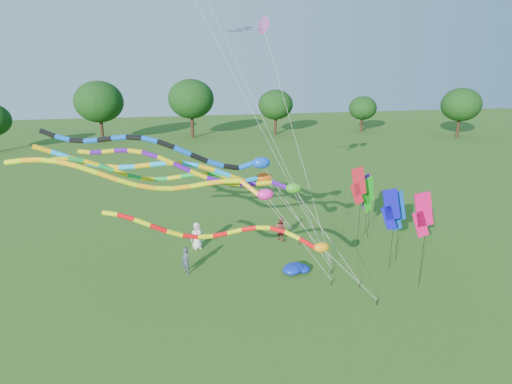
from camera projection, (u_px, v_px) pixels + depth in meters
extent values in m
plane|color=#2E5917|center=(313.00, 313.00, 20.61)|extent=(160.00, 160.00, 0.00)
cylinder|color=#382314|center=(453.00, 134.00, 63.25)|extent=(0.50, 0.50, 2.59)
ellipsoid|color=black|center=(456.00, 111.00, 62.26)|extent=(5.46, 5.46, 4.64)
cylinder|color=#382314|center=(360.00, 128.00, 67.98)|extent=(0.50, 0.50, 2.98)
ellipsoid|color=black|center=(362.00, 103.00, 66.84)|extent=(6.29, 6.29, 5.35)
cylinder|color=#382314|center=(274.00, 121.00, 74.78)|extent=(0.50, 0.50, 3.17)
ellipsoid|color=black|center=(275.00, 97.00, 73.57)|extent=(6.68, 6.68, 5.68)
cylinder|color=#382314|center=(189.00, 124.00, 73.03)|extent=(0.50, 0.50, 2.63)
ellipsoid|color=black|center=(188.00, 104.00, 72.03)|extent=(5.56, 5.56, 4.73)
cylinder|color=#382314|center=(101.00, 130.00, 63.93)|extent=(0.50, 0.50, 3.57)
ellipsoid|color=black|center=(98.00, 98.00, 62.57)|extent=(7.54, 7.54, 6.41)
cylinder|color=black|center=(377.00, 302.00, 21.26)|extent=(0.05, 0.05, 0.30)
cylinder|color=silver|center=(350.00, 274.00, 20.81)|extent=(0.02, 0.02, 4.07)
ellipsoid|color=orange|center=(321.00, 247.00, 20.39)|extent=(0.76, 0.49, 0.49)
cylinder|color=red|center=(307.00, 243.00, 20.43)|extent=(0.22, 0.22, 0.81)
cylinder|color=#DDE10B|center=(292.00, 235.00, 20.51)|extent=(0.22, 0.22, 0.77)
cylinder|color=red|center=(278.00, 230.00, 20.59)|extent=(0.22, 0.22, 0.72)
cylinder|color=#DDE10B|center=(263.00, 228.00, 20.66)|extent=(0.22, 0.22, 0.70)
cylinder|color=red|center=(249.00, 229.00, 20.70)|extent=(0.22, 0.22, 0.70)
cylinder|color=#DDE10B|center=(234.00, 231.00, 20.70)|extent=(0.22, 0.22, 0.72)
cylinder|color=red|center=(220.00, 235.00, 20.64)|extent=(0.22, 0.22, 0.72)
cylinder|color=#DDE10B|center=(205.00, 237.00, 20.50)|extent=(0.22, 0.22, 0.72)
cylinder|color=red|center=(190.00, 236.00, 20.30)|extent=(0.22, 0.22, 0.74)
cylinder|color=#DDE10B|center=(174.00, 233.00, 20.05)|extent=(0.22, 0.22, 0.78)
cylinder|color=red|center=(158.00, 228.00, 19.78)|extent=(0.22, 0.22, 0.80)
cylinder|color=#DDE10B|center=(142.00, 222.00, 19.56)|extent=(0.22, 0.22, 0.78)
cylinder|color=red|center=(126.00, 217.00, 19.40)|extent=(0.22, 0.22, 0.74)
cylinder|color=#DDE10B|center=(110.00, 214.00, 19.35)|extent=(0.22, 0.22, 0.70)
cylinder|color=black|center=(331.00, 282.00, 23.17)|extent=(0.05, 0.05, 0.30)
cylinder|color=silver|center=(300.00, 239.00, 22.31)|extent=(0.02, 0.02, 6.13)
ellipsoid|color=#F81B96|center=(265.00, 194.00, 21.49)|extent=(0.87, 0.56, 0.56)
cylinder|color=#FFA70D|center=(250.00, 188.00, 21.61)|extent=(0.25, 0.25, 1.15)
cylinder|color=#CFE40B|center=(233.00, 181.00, 21.74)|extent=(0.25, 0.25, 0.85)
cylinder|color=#FFA70D|center=(216.00, 182.00, 21.70)|extent=(0.25, 0.25, 0.86)
cylinder|color=#CFE40B|center=(199.00, 185.00, 21.62)|extent=(0.25, 0.25, 0.87)
cylinder|color=#FFA70D|center=(182.00, 188.00, 21.47)|extent=(0.25, 0.25, 0.87)
cylinder|color=#CFE40B|center=(164.00, 188.00, 21.25)|extent=(0.25, 0.25, 0.88)
cylinder|color=#FFA70D|center=(146.00, 187.00, 20.97)|extent=(0.25, 0.25, 0.90)
cylinder|color=#CFE40B|center=(127.00, 182.00, 20.66)|extent=(0.25, 0.25, 0.94)
cylinder|color=#FFA70D|center=(107.00, 176.00, 20.36)|extent=(0.25, 0.25, 0.95)
cylinder|color=#CFE40B|center=(87.00, 169.00, 20.10)|extent=(0.25, 0.25, 0.92)
cylinder|color=#FFA70D|center=(68.00, 164.00, 19.93)|extent=(0.25, 0.25, 0.88)
cylinder|color=#CFE40B|center=(49.00, 161.00, 19.87)|extent=(0.25, 0.25, 0.86)
cylinder|color=#FFA70D|center=(31.00, 160.00, 19.90)|extent=(0.25, 0.25, 0.86)
cylinder|color=#CFE40B|center=(14.00, 162.00, 20.02)|extent=(0.25, 0.25, 0.88)
cylinder|color=black|center=(360.00, 285.00, 22.90)|extent=(0.05, 0.05, 0.30)
cylinder|color=silver|center=(327.00, 236.00, 22.44)|extent=(0.02, 0.02, 6.29)
ellipsoid|color=#34941B|center=(294.00, 188.00, 22.02)|extent=(0.86, 0.55, 0.55)
cylinder|color=#4D0C8E|center=(279.00, 185.00, 22.35)|extent=(0.25, 0.25, 0.97)
cylinder|color=gold|center=(264.00, 183.00, 22.65)|extent=(0.25, 0.25, 0.86)
cylinder|color=#4D0C8E|center=(248.00, 184.00, 22.66)|extent=(0.25, 0.25, 0.86)
cylinder|color=gold|center=(232.00, 183.00, 22.62)|extent=(0.25, 0.25, 0.87)
cylinder|color=#4D0C8E|center=(215.00, 180.00, 22.53)|extent=(0.25, 0.25, 0.90)
cylinder|color=gold|center=(199.00, 174.00, 22.42)|extent=(0.25, 0.25, 0.93)
cylinder|color=#4D0C8E|center=(182.00, 167.00, 22.34)|extent=(0.25, 0.25, 0.94)
cylinder|color=gold|center=(166.00, 160.00, 22.31)|extent=(0.25, 0.25, 0.91)
cylinder|color=#4D0C8E|center=(150.00, 155.00, 22.37)|extent=(0.25, 0.25, 0.87)
cylinder|color=gold|center=(136.00, 151.00, 22.54)|extent=(0.25, 0.25, 0.85)
cylinder|color=#4D0C8E|center=(122.00, 151.00, 22.80)|extent=(0.25, 0.25, 0.86)
cylinder|color=gold|center=(109.00, 151.00, 23.14)|extent=(0.25, 0.25, 0.87)
cylinder|color=#4D0C8E|center=(97.00, 152.00, 23.50)|extent=(0.25, 0.25, 0.87)
cylinder|color=gold|center=(85.00, 152.00, 23.85)|extent=(0.25, 0.25, 0.86)
cylinder|color=black|center=(332.00, 271.00, 24.43)|extent=(0.05, 0.05, 0.30)
cylinder|color=silver|center=(298.00, 218.00, 23.53)|extent=(0.02, 0.02, 7.41)
ellipsoid|color=blue|center=(261.00, 163.00, 22.67)|extent=(0.97, 0.63, 0.63)
cylinder|color=#0B4DB9|center=(247.00, 165.00, 22.75)|extent=(0.28, 0.28, 0.88)
cylinder|color=black|center=(231.00, 167.00, 22.71)|extent=(0.28, 0.28, 0.86)
cylinder|color=#0B4DB9|center=(215.00, 164.00, 22.49)|extent=(0.28, 0.28, 0.89)
cylinder|color=black|center=(199.00, 158.00, 22.26)|extent=(0.28, 0.28, 0.92)
cylinder|color=#0B4DB9|center=(183.00, 151.00, 22.06)|extent=(0.28, 0.28, 0.91)
cylinder|color=black|center=(166.00, 144.00, 21.94)|extent=(0.28, 0.28, 0.88)
cylinder|color=#0B4DB9|center=(150.00, 140.00, 21.91)|extent=(0.28, 0.28, 0.84)
cylinder|color=black|center=(134.00, 137.00, 21.99)|extent=(0.28, 0.28, 0.83)
cylinder|color=#0B4DB9|center=(120.00, 138.00, 22.16)|extent=(0.28, 0.28, 0.85)
cylinder|color=black|center=(105.00, 139.00, 22.38)|extent=(0.28, 0.28, 0.86)
cylinder|color=#0B4DB9|center=(91.00, 141.00, 22.62)|extent=(0.28, 0.28, 0.85)
cylinder|color=black|center=(77.00, 141.00, 22.82)|extent=(0.28, 0.28, 0.84)
cylinder|color=#0B4DB9|center=(63.00, 138.00, 22.95)|extent=(0.28, 0.28, 0.85)
cylinder|color=black|center=(48.00, 134.00, 22.98)|extent=(0.28, 0.28, 0.88)
cylinder|color=black|center=(316.00, 245.00, 27.91)|extent=(0.05, 0.05, 0.30)
cylinder|color=silver|center=(291.00, 211.00, 26.91)|extent=(0.02, 0.02, 5.78)
ellipsoid|color=#DD510D|center=(264.00, 178.00, 25.95)|extent=(1.02, 0.66, 0.66)
cylinder|color=#0EA6F1|center=(252.00, 180.00, 25.63)|extent=(0.30, 0.30, 0.99)
cylinder|color=#E2A40B|center=(237.00, 179.00, 25.20)|extent=(0.30, 0.30, 0.99)
cylinder|color=#0EA6F1|center=(222.00, 173.00, 24.86)|extent=(0.30, 0.30, 0.98)
cylinder|color=#E2A40B|center=(207.00, 168.00, 24.60)|extent=(0.30, 0.30, 0.95)
cylinder|color=#0EA6F1|center=(191.00, 165.00, 24.45)|extent=(0.30, 0.30, 0.92)
cylinder|color=#E2A40B|center=(175.00, 163.00, 24.39)|extent=(0.30, 0.30, 0.91)
cylinder|color=#0EA6F1|center=(159.00, 164.00, 24.41)|extent=(0.30, 0.30, 0.92)
cylinder|color=#E2A40B|center=(143.00, 166.00, 24.47)|extent=(0.30, 0.30, 0.93)
cylinder|color=#0EA6F1|center=(127.00, 167.00, 24.52)|extent=(0.30, 0.30, 0.92)
cylinder|color=#E2A40B|center=(111.00, 167.00, 24.53)|extent=(0.30, 0.30, 0.91)
cylinder|color=#0EA6F1|center=(95.00, 165.00, 24.45)|extent=(0.30, 0.30, 0.93)
cylinder|color=#E2A40B|center=(78.00, 160.00, 24.27)|extent=(0.30, 0.30, 0.96)
cylinder|color=#0EA6F1|center=(60.00, 155.00, 24.01)|extent=(0.30, 0.30, 0.98)
cylinder|color=#E2A40B|center=(42.00, 149.00, 23.68)|extent=(0.30, 0.30, 0.97)
cylinder|color=black|center=(300.00, 243.00, 28.23)|extent=(0.05, 0.05, 0.30)
cylinder|color=silver|center=(276.00, 213.00, 27.17)|extent=(0.02, 0.02, 5.45)
ellipsoid|color=#800B69|center=(250.00, 182.00, 26.15)|extent=(0.88, 0.57, 0.57)
cylinder|color=green|center=(239.00, 181.00, 25.66)|extent=(0.26, 0.26, 1.03)
cylinder|color=yellow|center=(227.00, 177.00, 25.15)|extent=(0.26, 0.26, 0.80)
cylinder|color=green|center=(214.00, 174.00, 25.01)|extent=(0.26, 0.26, 0.77)
cylinder|color=yellow|center=(201.00, 174.00, 24.97)|extent=(0.26, 0.26, 0.77)
cylinder|color=green|center=(188.00, 175.00, 24.98)|extent=(0.26, 0.26, 0.79)
cylinder|color=yellow|center=(174.00, 178.00, 25.02)|extent=(0.26, 0.26, 0.79)
cylinder|color=green|center=(161.00, 179.00, 25.04)|extent=(0.26, 0.26, 0.77)
cylinder|color=yellow|center=(148.00, 179.00, 24.99)|extent=(0.26, 0.26, 0.77)
cylinder|color=green|center=(134.00, 177.00, 24.85)|extent=(0.26, 0.26, 0.79)
cylinder|color=yellow|center=(120.00, 173.00, 24.61)|extent=(0.26, 0.26, 0.83)
cylinder|color=green|center=(106.00, 168.00, 24.29)|extent=(0.26, 0.26, 0.84)
cylinder|color=yellow|center=(91.00, 163.00, 23.91)|extent=(0.26, 0.26, 0.83)
cylinder|color=green|center=(76.00, 160.00, 23.51)|extent=(0.26, 0.26, 0.80)
cylinder|color=yellow|center=(60.00, 159.00, 23.13)|extent=(0.26, 0.26, 0.78)
cylinder|color=black|center=(332.00, 268.00, 24.79)|extent=(0.04, 0.04, 0.30)
cylinder|color=silver|center=(262.00, 131.00, 22.27)|extent=(0.01, 0.01, 17.74)
cylinder|color=black|center=(332.00, 268.00, 24.79)|extent=(0.04, 0.04, 0.30)
cylinder|color=silver|center=(223.00, 33.00, 18.37)|extent=(0.01, 0.01, 28.14)
cylinder|color=black|center=(332.00, 268.00, 24.79)|extent=(0.04, 0.04, 0.30)
cylinder|color=silver|center=(296.00, 141.00, 25.67)|extent=(0.01, 0.01, 15.33)
cone|color=purple|center=(263.00, 25.00, 26.59)|extent=(1.37, 1.41, 1.21)
cube|color=purple|center=(252.00, 27.00, 26.50)|extent=(0.90, 0.12, 0.04)
cube|color=purple|center=(243.00, 29.00, 26.43)|extent=(0.90, 0.12, 0.04)
cube|color=purple|center=(234.00, 31.00, 26.36)|extent=(0.90, 0.12, 0.04)
cylinder|color=black|center=(424.00, 244.00, 22.27)|extent=(0.02, 0.02, 5.03)
cube|color=#DB0C54|center=(424.00, 209.00, 21.71)|extent=(1.15, 0.32, 1.93)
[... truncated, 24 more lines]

